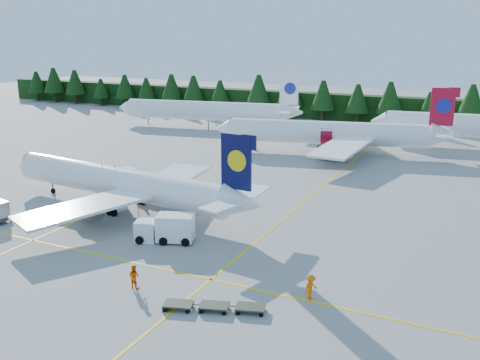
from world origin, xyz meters
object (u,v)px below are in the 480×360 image
at_px(airstairs, 109,201).
at_px(service_truck, 165,228).
at_px(airliner_red, 323,133).
at_px(airliner_navy, 113,182).

bearing_deg(airstairs, service_truck, -23.83).
relative_size(airliner_red, airstairs, 6.32).
relative_size(airliner_navy, airstairs, 5.80).
xyz_separation_m(airliner_navy, service_truck, (11.26, -6.36, -1.74)).
bearing_deg(airliner_navy, airliner_red, 77.85).
bearing_deg(service_truck, airliner_navy, 130.82).
height_order(airliner_navy, airstairs, airliner_navy).
xyz_separation_m(airliner_red, service_truck, (-1.75, -45.64, -2.07)).
bearing_deg(airliner_navy, service_truck, -23.29).
relative_size(airliner_navy, airliner_red, 0.92).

